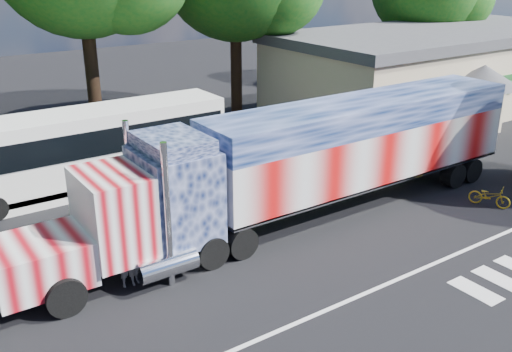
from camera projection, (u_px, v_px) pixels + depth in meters
ground at (305, 253)px, 19.65m from camera, size 100.00×100.00×0.00m
lane_markings at (425, 286)px, 17.65m from camera, size 30.00×2.67×0.01m
semi_truck at (312, 159)px, 21.53m from camera, size 21.81×3.45×4.65m
coach_bus at (93, 148)px, 24.74m from camera, size 11.89×2.77×3.46m
hall_building at (437, 69)px, 37.58m from camera, size 22.40×12.80×5.20m
woman at (127, 263)px, 17.45m from camera, size 0.62×0.45×1.57m
bicycle at (490, 196)px, 23.22m from camera, size 1.18×1.73×0.86m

